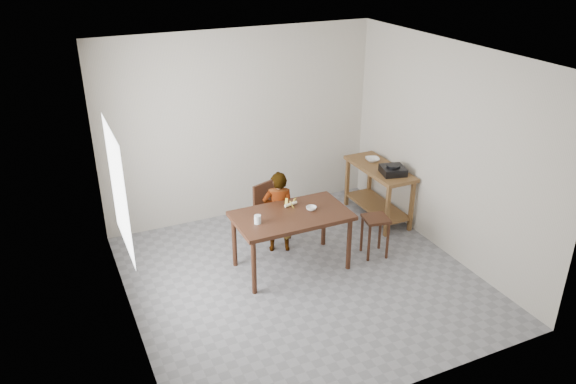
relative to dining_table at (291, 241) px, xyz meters
name	(u,v)px	position (x,y,z in m)	size (l,w,h in m)	color
floor	(302,280)	(0.00, -0.30, -0.40)	(4.00, 4.00, 0.04)	gray
ceiling	(305,54)	(0.00, -0.30, 2.35)	(4.00, 4.00, 0.04)	white
wall_back	(240,125)	(0.00, 1.72, 0.98)	(4.00, 0.04, 2.70)	beige
wall_front	(411,267)	(0.00, -2.32, 0.98)	(4.00, 0.04, 2.70)	beige
wall_left	(118,212)	(-2.02, -0.30, 0.98)	(0.04, 4.00, 2.70)	beige
wall_right	(447,150)	(2.02, -0.30, 0.98)	(0.04, 4.00, 2.70)	beige
window_pane	(118,190)	(-1.97, -0.10, 1.12)	(0.02, 1.10, 1.30)	white
dining_table	(291,241)	(0.00, 0.00, 0.00)	(1.40, 0.80, 0.75)	#3A1E11
prep_counter	(378,192)	(1.72, 0.70, 0.03)	(0.50, 1.20, 0.80)	brown
child	(278,212)	(0.03, 0.45, 0.18)	(0.41, 0.27, 1.12)	white
dining_chair	(273,213)	(0.08, 0.75, 0.02)	(0.38, 0.38, 0.79)	#3A1E11
stool	(375,236)	(1.10, -0.18, -0.10)	(0.31, 0.31, 0.54)	#3A1E11
glass_tumbler	(258,219)	(-0.46, -0.05, 0.43)	(0.08, 0.08, 0.10)	white
small_bowl	(311,208)	(0.27, 0.00, 0.40)	(0.13, 0.13, 0.04)	white
banana	(291,204)	(0.08, 0.19, 0.41)	(0.19, 0.13, 0.07)	gold
serving_bowl	(372,160)	(1.74, 0.93, 0.45)	(0.20, 0.20, 0.05)	white
gas_burner	(393,170)	(1.74, 0.42, 0.48)	(0.31, 0.31, 0.10)	black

